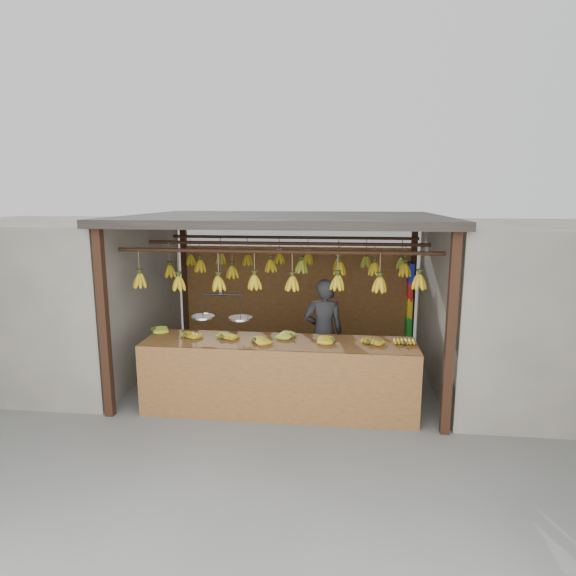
# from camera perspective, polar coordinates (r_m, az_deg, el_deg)

# --- Properties ---
(ground) EXTENTS (80.00, 80.00, 0.00)m
(ground) POSITION_cam_1_polar(r_m,az_deg,el_deg) (7.30, -0.27, -10.52)
(ground) COLOR #5B5B57
(stall) EXTENTS (4.30, 3.30, 2.40)m
(stall) POSITION_cam_1_polar(r_m,az_deg,el_deg) (7.16, 0.03, 5.33)
(stall) COLOR black
(stall) RESTS_ON ground
(neighbor_left) EXTENTS (3.00, 3.00, 2.30)m
(neighbor_left) POSITION_cam_1_polar(r_m,az_deg,el_deg) (8.20, -26.13, -0.89)
(neighbor_left) COLOR slate
(neighbor_left) RESTS_ON ground
(neighbor_right) EXTENTS (3.00, 3.00, 2.30)m
(neighbor_right) POSITION_cam_1_polar(r_m,az_deg,el_deg) (7.46, 28.37, -2.16)
(neighbor_right) COLOR slate
(neighbor_right) RESTS_ON ground
(counter) EXTENTS (3.51, 0.77, 0.96)m
(counter) POSITION_cam_1_polar(r_m,az_deg,el_deg) (5.91, -1.26, -8.48)
(counter) COLOR brown
(counter) RESTS_ON ground
(hanging_bananas) EXTENTS (3.64, 2.24, 0.38)m
(hanging_bananas) POSITION_cam_1_polar(r_m,az_deg,el_deg) (6.87, -0.32, 2.18)
(hanging_bananas) COLOR #B08F12
(hanging_bananas) RESTS_ON ground
(balance_scale) EXTENTS (0.77, 0.30, 0.86)m
(balance_scale) POSITION_cam_1_polar(r_m,az_deg,el_deg) (6.12, -7.88, -3.10)
(balance_scale) COLOR black
(balance_scale) RESTS_ON ground
(vendor) EXTENTS (0.62, 0.47, 1.54)m
(vendor) POSITION_cam_1_polar(r_m,az_deg,el_deg) (6.83, 4.22, -5.27)
(vendor) COLOR #262628
(vendor) RESTS_ON ground
(bag_bundles) EXTENTS (0.08, 0.26, 1.24)m
(bag_bundles) POSITION_cam_1_polar(r_m,az_deg,el_deg) (8.36, 14.18, -1.29)
(bag_bundles) COLOR #1426BF
(bag_bundles) RESTS_ON ground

